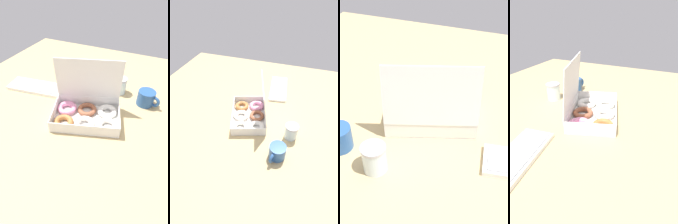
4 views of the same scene
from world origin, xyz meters
The scene contains 5 objects.
ground_plane centered at (0.00, 0.00, -1.00)cm, with size 180.00×180.00×2.00cm, color tan.
donut_box centered at (-3.82, -0.19, 3.50)cm, with size 38.38×31.40×28.43cm.
keyboard centered at (-43.67, 11.39, 1.06)cm, with size 35.81×17.74×2.20cm.
coffee_mug centered at (21.88, 23.77, 4.30)cm, with size 12.62×9.28×8.38cm.
glass_jar centered at (5.25, 28.91, 4.90)cm, with size 7.96×7.96×9.70cm.
Camera 1 is at (22.68, -60.38, 62.45)cm, focal length 28.00 mm.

